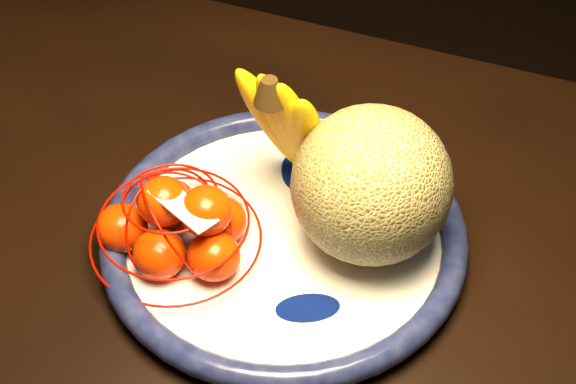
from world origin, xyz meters
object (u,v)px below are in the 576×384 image
at_px(cantaloupe, 371,185).
at_px(mandarin_bag, 178,225).
at_px(fruit_bowl, 284,235).
at_px(banana_bunch, 291,123).

height_order(cantaloupe, mandarin_bag, cantaloupe).
distance_m(fruit_bowl, mandarin_bag, 0.11).
relative_size(fruit_bowl, banana_bunch, 2.06).
bearing_deg(cantaloupe, mandarin_bag, -150.05).
bearing_deg(mandarin_bag, cantaloupe, 29.95).
distance_m(fruit_bowl, cantaloupe, 0.12).
height_order(cantaloupe, banana_bunch, banana_bunch).
bearing_deg(cantaloupe, fruit_bowl, -156.89).
bearing_deg(fruit_bowl, banana_bunch, 110.17).
relative_size(cantaloupe, mandarin_bag, 0.86).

